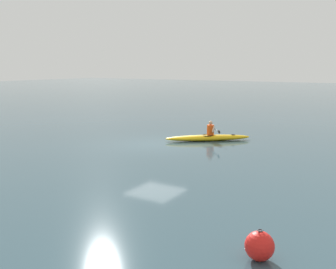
{
  "coord_description": "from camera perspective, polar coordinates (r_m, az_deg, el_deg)",
  "views": [
    {
      "loc": [
        -10.63,
        15.65,
        3.89
      ],
      "look_at": [
        -2.28,
        2.43,
        1.09
      ],
      "focal_mm": 40.98,
      "sensor_mm": 36.0,
      "label": 1
    }
  ],
  "objects": [
    {
      "name": "kayaker",
      "position": [
        20.26,
        6.39,
        0.82
      ],
      "size": [
        1.56,
        1.86,
        0.74
      ],
      "color": "#E04C14",
      "rests_on": "kayak"
    },
    {
      "name": "mooring_buoy_channel_marker",
      "position": [
        8.28,
        13.46,
        -15.81
      ],
      "size": [
        0.61,
        0.61,
        0.65
      ],
      "color": "red",
      "rests_on": "ground"
    },
    {
      "name": "kayak",
      "position": [
        20.3,
        5.96,
        -0.49
      ],
      "size": [
        3.88,
        3.37,
        0.32
      ],
      "color": "#EAB214",
      "rests_on": "ground"
    },
    {
      "name": "ground_plane",
      "position": [
        19.32,
        -1.85,
        -1.47
      ],
      "size": [
        160.0,
        160.0,
        0.0
      ],
      "primitive_type": "plane",
      "color": "#334C56"
    }
  ]
}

